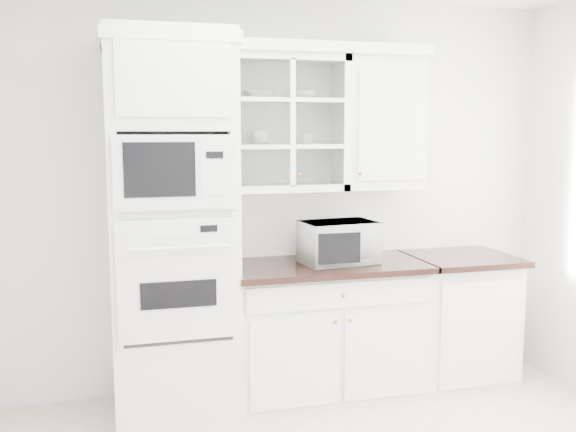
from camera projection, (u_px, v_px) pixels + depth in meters
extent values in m
cube|color=white|center=(276.00, 196.00, 4.48)|extent=(4.00, 0.02, 2.70)
cube|color=white|center=(172.00, 228.00, 4.01)|extent=(0.76, 0.65, 2.40)
cube|color=white|center=(178.00, 280.00, 3.72)|extent=(0.70, 0.03, 0.72)
cube|color=black|center=(179.00, 294.00, 3.72)|extent=(0.44, 0.01, 0.16)
cube|color=white|center=(176.00, 173.00, 3.64)|extent=(0.70, 0.03, 0.43)
cube|color=black|center=(160.00, 170.00, 3.60)|extent=(0.40, 0.01, 0.31)
cube|color=white|center=(326.00, 331.00, 4.40)|extent=(1.30, 0.60, 0.88)
cube|color=black|center=(329.00, 266.00, 4.30)|extent=(1.32, 0.67, 0.04)
cube|color=white|center=(457.00, 320.00, 4.65)|extent=(0.70, 0.60, 0.88)
cube|color=black|center=(462.00, 258.00, 4.56)|extent=(0.72, 0.67, 0.04)
cube|color=white|center=(286.00, 123.00, 4.28)|extent=(0.80, 0.33, 0.90)
cube|color=white|center=(286.00, 146.00, 4.30)|extent=(0.74, 0.29, 0.02)
cube|color=white|center=(286.00, 101.00, 4.26)|extent=(0.74, 0.29, 0.02)
cube|color=white|center=(380.00, 124.00, 4.45)|extent=(0.55, 0.33, 0.90)
cube|color=white|center=(271.00, 48.00, 4.16)|extent=(2.14, 0.38, 0.07)
imported|color=white|center=(338.00, 242.00, 4.31)|extent=(0.53, 0.46, 0.28)
imported|color=white|center=(260.00, 95.00, 4.20)|extent=(0.22, 0.22, 0.05)
imported|color=white|center=(304.00, 95.00, 4.29)|extent=(0.19, 0.19, 0.06)
imported|color=white|center=(261.00, 138.00, 4.26)|extent=(0.14, 0.14, 0.09)
imported|color=white|center=(307.00, 138.00, 4.31)|extent=(0.09, 0.09, 0.08)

